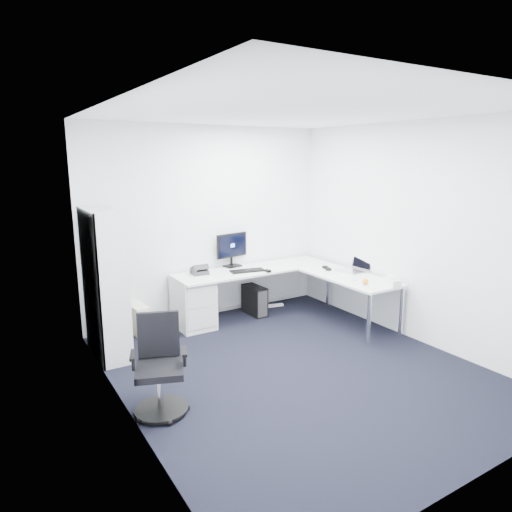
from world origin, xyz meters
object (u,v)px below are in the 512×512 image
l_desk (267,298)px  monitor (232,250)px  laptop (351,263)px  bookshelf (105,284)px  task_chair (159,367)px

l_desk → monitor: bearing=109.7°
l_desk → laptop: laptop is taller
bookshelf → task_chair: 1.59m
bookshelf → monitor: bearing=15.9°
task_chair → monitor: size_ratio=1.68×
bookshelf → l_desk: bearing=-1.3°
laptop → bookshelf: bearing=167.4°
bookshelf → laptop: bearing=-10.5°
task_chair → laptop: 3.30m
l_desk → laptop: 1.26m
task_chair → monitor: 2.87m
bookshelf → laptop: 3.26m
monitor → laptop: bearing=-53.1°
bookshelf → monitor: 2.04m
bookshelf → laptop: bookshelf is taller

